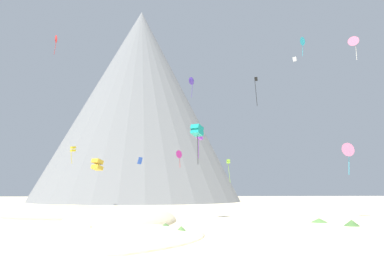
{
  "coord_description": "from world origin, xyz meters",
  "views": [
    {
      "loc": [
        -4.44,
        -26.1,
        3.5
      ],
      "look_at": [
        1.79,
        40.07,
        14.67
      ],
      "focal_mm": 34.79,
      "sensor_mm": 36.0,
      "label": 1
    }
  ],
  "objects": [
    {
      "name": "bush_far_left",
      "position": [
        -9.25,
        2.86,
        0.44
      ],
      "size": [
        3.21,
        3.21,
        0.88
      ],
      "primitive_type": "cone",
      "rotation": [
        0.0,
        0.0,
        2.62
      ],
      "color": "#668C4C",
      "rests_on": "ground_plane"
    },
    {
      "name": "kite_cyan_high",
      "position": [
        23.76,
        41.12,
        32.54
      ],
      "size": [
        1.67,
        1.36,
        3.89
      ],
      "rotation": [
        0.0,
        0.0,
        3.75
      ],
      "color": "#33BCDB"
    },
    {
      "name": "kite_yellow_low",
      "position": [
        -19.5,
        41.98,
        10.78
      ],
      "size": [
        1.09,
        1.09,
        3.16
      ],
      "rotation": [
        0.0,
        0.0,
        5.38
      ],
      "color": "yellow"
    },
    {
      "name": "kite_red_high",
      "position": [
        -27.21,
        54.07,
        36.46
      ],
      "size": [
        1.3,
        1.79,
        4.49
      ],
      "rotation": [
        0.0,
        0.0,
        5.23
      ],
      "color": "red"
    },
    {
      "name": "bush_near_left",
      "position": [
        15.01,
        10.37,
        0.31
      ],
      "size": [
        2.12,
        2.12,
        0.62
      ],
      "primitive_type": "cone",
      "rotation": [
        0.0,
        0.0,
        1.06
      ],
      "color": "#477238",
      "rests_on": "ground_plane"
    },
    {
      "name": "rock_massif",
      "position": [
        -11.33,
        100.63,
        29.43
      ],
      "size": [
        91.86,
        91.86,
        66.56
      ],
      "color": "slate",
      "rests_on": "ground_plane"
    },
    {
      "name": "kite_pink_low",
      "position": [
        21.52,
        22.25,
        8.94
      ],
      "size": [
        1.9,
        0.45,
        4.36
      ],
      "rotation": [
        0.0,
        0.0,
        3.18
      ],
      "color": "pink"
    },
    {
      "name": "kite_white_high",
      "position": [
        27.5,
        54.94,
        34.04
      ],
      "size": [
        0.87,
        0.66,
        1.1
      ],
      "rotation": [
        0.0,
        0.0,
        4.77
      ],
      "color": "white"
    },
    {
      "name": "kite_gold_low",
      "position": [
        -13.09,
        29.09,
        7.2
      ],
      "size": [
        1.78,
        1.81,
        1.72
      ],
      "rotation": [
        0.0,
        0.0,
        2.56
      ],
      "color": "gold"
    },
    {
      "name": "kite_violet_low",
      "position": [
        3.03,
        38.64,
        12.76
      ],
      "size": [
        1.15,
        1.1,
        4.35
      ],
      "rotation": [
        0.0,
        0.0,
        1.91
      ],
      "color": "purple"
    },
    {
      "name": "kite_indigo_high",
      "position": [
        2.9,
        52.1,
        27.13
      ],
      "size": [
        1.52,
        1.49,
        4.58
      ],
      "rotation": [
        0.0,
        0.0,
        0.77
      ],
      "color": "#5138B2"
    },
    {
      "name": "dune_foreground_left",
      "position": [
        -8.14,
        17.29,
        0.0
      ],
      "size": [
        15.31,
        26.32,
        3.39
      ],
      "primitive_type": "ellipsoid",
      "rotation": [
        0.0,
        0.0,
        1.42
      ],
      "color": "beige",
      "rests_on": "ground_plane"
    },
    {
      "name": "dune_midground",
      "position": [
        -8.5,
        2.15,
        0.0
      ],
      "size": [
        22.5,
        23.4,
        1.62
      ],
      "primitive_type": "ellipsoid",
      "rotation": [
        0.0,
        0.0,
        2.48
      ],
      "color": "beige",
      "rests_on": "ground_plane"
    },
    {
      "name": "kite_magenta_low",
      "position": [
        -0.24,
        47.05,
        10.5
      ],
      "size": [
        1.49,
        1.38,
        3.44
      ],
      "rotation": [
        0.0,
        0.0,
        3.86
      ],
      "color": "#D1339E"
    },
    {
      "name": "bush_far_right",
      "position": [
        13.57,
        14.72,
        0.23
      ],
      "size": [
        2.44,
        2.44,
        0.45
      ],
      "primitive_type": "cone",
      "rotation": [
        0.0,
        0.0,
        1.1
      ],
      "color": "#568442",
      "rests_on": "ground_plane"
    },
    {
      "name": "bush_ridge_crest",
      "position": [
        -3.65,
        5.74,
        0.4
      ],
      "size": [
        3.55,
        3.55,
        0.8
      ],
      "primitive_type": "cone",
      "rotation": [
        0.0,
        0.0,
        2.71
      ],
      "color": "#477238",
      "rests_on": "ground_plane"
    },
    {
      "name": "kite_lime_low",
      "position": [
        11.66,
        56.96,
        9.81
      ],
      "size": [
        0.95,
        0.96,
        5.17
      ],
      "rotation": [
        0.0,
        0.0,
        6.03
      ],
      "color": "#8CD133"
    },
    {
      "name": "ground_plane",
      "position": [
        0.0,
        0.0,
        0.0
      ],
      "size": [
        400.0,
        400.0,
        0.0
      ],
      "primitive_type": "plane",
      "color": "beige"
    },
    {
      "name": "kite_blue_low",
      "position": [
        -7.77,
        47.3,
        9.24
      ],
      "size": [
        1.1,
        0.7,
        1.44
      ],
      "rotation": [
        0.0,
        0.0,
        2.79
      ],
      "color": "blue"
    },
    {
      "name": "kite_black_mid",
      "position": [
        12.53,
        35.17,
        21.25
      ],
      "size": [
        0.6,
        0.45,
        5.17
      ],
      "rotation": [
        0.0,
        0.0,
        5.21
      ],
      "color": "black"
    },
    {
      "name": "bush_scatter_east",
      "position": [
        -2.54,
        2.95,
        0.42
      ],
      "size": [
        2.15,
        2.15,
        0.84
      ],
      "primitive_type": "cone",
      "rotation": [
        0.0,
        0.0,
        2.8
      ],
      "color": "#568442",
      "rests_on": "ground_plane"
    },
    {
      "name": "kite_rainbow_high",
      "position": [
        25.28,
        25.27,
        25.99
      ],
      "size": [
        1.67,
        1.47,
        3.75
      ],
      "rotation": [
        0.0,
        0.0,
        2.49
      ],
      "color": "#E5668C"
    },
    {
      "name": "kite_teal_low",
      "position": [
        0.74,
        21.9,
        11.27
      ],
      "size": [
        1.87,
        1.88,
        5.25
      ],
      "rotation": [
        0.0,
        0.0,
        5.59
      ],
      "color": "teal"
    },
    {
      "name": "dune_foreground_right",
      "position": [
        -17.14,
        26.52,
        0.0
      ],
      "size": [
        24.88,
        19.87,
        3.24
      ],
      "primitive_type": "ellipsoid",
      "rotation": [
        0.0,
        0.0,
        2.73
      ],
      "color": "#CCBA8E",
      "rests_on": "ground_plane"
    }
  ]
}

